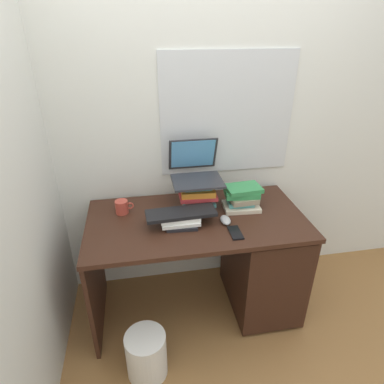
{
  "coord_description": "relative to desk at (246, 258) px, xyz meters",
  "views": [
    {
      "loc": [
        -0.33,
        -1.7,
        1.85
      ],
      "look_at": [
        -0.03,
        0.01,
        0.93
      ],
      "focal_mm": 30.44,
      "sensor_mm": 36.0,
      "label": 1
    }
  ],
  "objects": [
    {
      "name": "book_stack_tall",
      "position": [
        -0.32,
        0.16,
        0.44
      ],
      "size": [
        0.24,
        0.2,
        0.19
      ],
      "color": "gray",
      "rests_on": "desk"
    },
    {
      "name": "mug",
      "position": [
        -0.81,
        0.17,
        0.39
      ],
      "size": [
        0.12,
        0.08,
        0.09
      ],
      "color": "#B23F33",
      "rests_on": "desk"
    },
    {
      "name": "wall_left",
      "position": [
        -1.25,
        0.03,
        0.89
      ],
      "size": [
        0.05,
        6.0,
        2.6
      ],
      "primitive_type": "cube",
      "color": "silver",
      "rests_on": "ground"
    },
    {
      "name": "desk",
      "position": [
        0.0,
        0.0,
        0.0
      ],
      "size": [
        1.37,
        0.7,
        0.75
      ],
      "color": "#381E14",
      "rests_on": "ground"
    },
    {
      "name": "book_stack_keyboard_riser",
      "position": [
        -0.46,
        -0.02,
        0.38
      ],
      "size": [
        0.24,
        0.2,
        0.07
      ],
      "color": "black",
      "rests_on": "desk"
    },
    {
      "name": "wall_back",
      "position": [
        -0.34,
        0.42,
        0.89
      ],
      "size": [
        6.0,
        0.06,
        2.6
      ],
      "color": "silver",
      "rests_on": "ground"
    },
    {
      "name": "book_stack_side",
      "position": [
        -0.03,
        0.1,
        0.42
      ],
      "size": [
        0.25,
        0.19,
        0.15
      ],
      "color": "beige",
      "rests_on": "desk"
    },
    {
      "name": "keyboard",
      "position": [
        -0.45,
        -0.03,
        0.42
      ],
      "size": [
        0.43,
        0.16,
        0.02
      ],
      "primitive_type": "cube",
      "rotation": [
        0.0,
        0.0,
        0.05
      ],
      "color": "black",
      "rests_on": "book_stack_keyboard_riser"
    },
    {
      "name": "computer_mouse",
      "position": [
        -0.18,
        -0.05,
        0.36
      ],
      "size": [
        0.06,
        0.1,
        0.04
      ],
      "primitive_type": "ellipsoid",
      "color": "#A5A8AD",
      "rests_on": "desk"
    },
    {
      "name": "cell_phone",
      "position": [
        -0.15,
        -0.18,
        0.35
      ],
      "size": [
        0.07,
        0.14,
        0.01
      ],
      "primitive_type": "cube",
      "rotation": [
        0.0,
        0.0,
        -0.0
      ],
      "color": "black",
      "rests_on": "desk"
    },
    {
      "name": "ground_plane",
      "position": [
        -0.35,
        0.03,
        -0.41
      ],
      "size": [
        6.0,
        6.0,
        0.0
      ],
      "primitive_type": "plane",
      "color": "olive"
    },
    {
      "name": "laptop",
      "position": [
        -0.32,
        0.23,
        0.59
      ],
      "size": [
        0.32,
        0.33,
        0.24
      ],
      "color": "#2D2D33",
      "rests_on": "book_stack_tall"
    },
    {
      "name": "wastebasket",
      "position": [
        -0.72,
        -0.43,
        -0.26
      ],
      "size": [
        0.23,
        0.23,
        0.3
      ],
      "primitive_type": "cylinder",
      "color": "silver",
      "rests_on": "ground"
    }
  ]
}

